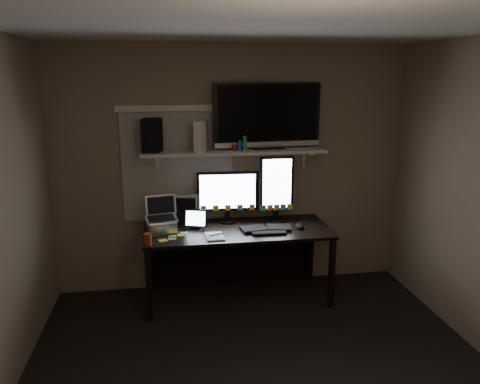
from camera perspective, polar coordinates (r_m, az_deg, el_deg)
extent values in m
plane|color=silver|center=(2.95, 4.07, 19.98)|extent=(3.60, 3.60, 0.00)
plane|color=#766654|center=(4.80, -1.01, 2.78)|extent=(3.60, 0.00, 3.60)
cube|color=#B8B4A5|center=(4.73, -7.60, 3.11)|extent=(1.10, 0.02, 1.10)
cube|color=black|center=(4.58, -0.32, -4.71)|extent=(1.80, 0.75, 0.03)
cube|color=black|center=(5.04, -0.93, -7.35)|extent=(1.80, 0.02, 0.70)
cube|color=black|center=(4.37, -11.07, -11.15)|extent=(0.05, 0.05, 0.70)
cube|color=black|center=(4.62, 11.09, -9.71)|extent=(0.05, 0.05, 0.70)
cube|color=black|center=(4.98, -10.83, -7.87)|extent=(0.05, 0.05, 0.70)
cube|color=black|center=(5.20, 8.59, -6.80)|extent=(0.05, 0.05, 0.70)
cube|color=beige|center=(4.59, -0.72, 4.98)|extent=(1.80, 0.35, 0.03)
cube|color=black|center=(4.72, -1.52, -0.55)|extent=(0.62, 0.10, 0.54)
cube|color=black|center=(4.73, 4.47, 0.41)|extent=(0.35, 0.07, 0.69)
cube|color=black|center=(4.56, 3.23, -4.46)|extent=(0.50, 0.21, 0.03)
ellipsoid|color=black|center=(4.63, 7.30, -4.18)|extent=(0.08, 0.12, 0.04)
cube|color=silver|center=(4.36, -3.12, -5.43)|extent=(0.18, 0.24, 0.01)
cube|color=black|center=(4.58, -5.46, -3.32)|extent=(0.24, 0.16, 0.20)
cube|color=black|center=(4.75, -6.63, -2.11)|extent=(0.25, 0.15, 0.29)
cube|color=silver|center=(4.50, -9.59, -2.85)|extent=(0.33, 0.29, 0.33)
cylinder|color=maroon|center=(4.23, -11.22, -5.65)|extent=(0.08, 0.08, 0.11)
cube|color=black|center=(4.66, 3.35, 9.25)|extent=(1.08, 0.26, 0.64)
cube|color=beige|center=(4.51, -4.80, 6.86)|extent=(0.15, 0.26, 0.30)
cube|color=black|center=(4.53, -10.67, 6.81)|extent=(0.20, 0.23, 0.32)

